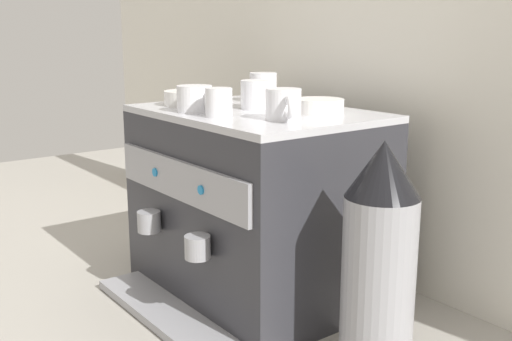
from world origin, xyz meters
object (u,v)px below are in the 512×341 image
Objects in this scene: ceramic_bowl_0 at (189,98)px; ceramic_cup_2 at (195,99)px; ceramic_cup_0 at (284,105)px; milk_pitcher at (181,223)px; ceramic_cup_3 at (256,94)px; ceramic_bowl_1 at (319,106)px; espresso_machine at (255,204)px; ceramic_cup_4 at (263,87)px; ceramic_cup_1 at (218,102)px; coffee_grinder at (379,258)px.

ceramic_cup_2 is at bearing -24.58° from ceramic_bowl_0.
ceramic_cup_0 is at bearing 18.11° from ceramic_cup_2.
ceramic_bowl_0 is 0.47m from milk_pitcher.
ceramic_bowl_1 is at bearing 22.40° from ceramic_cup_3.
ceramic_cup_0 is 0.93× the size of ceramic_bowl_1.
ceramic_cup_0 reaches higher than ceramic_cup_2.
ceramic_cup_2 is 0.88× the size of ceramic_cup_3.
espresso_machine is 5.01× the size of ceramic_bowl_1.
ceramic_cup_2 is at bearing -23.18° from milk_pitcher.
espresso_machine is 0.32m from ceramic_bowl_0.
ceramic_cup_4 is 0.27m from ceramic_bowl_1.
ceramic_bowl_0 is at bearing -149.38° from ceramic_cup_3.
ceramic_cup_2 is at bearing -161.89° from ceramic_cup_0.
ceramic_cup_3 is (-0.06, 0.15, 0.00)m from ceramic_cup_1.
ceramic_cup_3 is (0.04, 0.15, 0.00)m from ceramic_cup_2.
ceramic_cup_2 is at bearing -75.00° from ceramic_cup_4.
ceramic_cup_4 reaches higher than coffee_grinder.
ceramic_bowl_1 is at bearing 26.73° from ceramic_bowl_0.
ceramic_bowl_1 is at bearing 31.67° from espresso_machine.
ceramic_cup_2 is (-0.10, 0.00, -0.00)m from ceramic_cup_1.
ceramic_cup_1 is 0.79× the size of ceramic_cup_3.
ceramic_bowl_0 is (-0.16, -0.09, -0.02)m from ceramic_cup_3.
ceramic_cup_2 is at bearing -105.87° from ceramic_cup_3.
ceramic_bowl_0 is at bearing -175.74° from coffee_grinder.
espresso_machine is 1.28× the size of coffee_grinder.
ceramic_cup_0 is 0.20m from ceramic_cup_3.
ceramic_cup_0 is 0.35m from ceramic_bowl_0.
coffee_grinder is (0.30, -0.11, -0.25)m from ceramic_bowl_1.
ceramic_bowl_0 reaches higher than espresso_machine.
espresso_machine is at bearing 107.31° from ceramic_cup_1.
ceramic_cup_1 is at bearing -2.24° from ceramic_cup_2.
milk_pitcher is at bearing 157.59° from ceramic_bowl_0.
ceramic_cup_3 is at bearing 30.62° from ceramic_bowl_0.
espresso_machine is at bearing 163.10° from ceramic_cup_0.
ceramic_cup_2 is 0.29m from ceramic_bowl_1.
ceramic_cup_4 is (-0.11, 0.11, 0.00)m from ceramic_cup_3.
ceramic_cup_2 is (-0.23, -0.08, -0.00)m from ceramic_cup_0.
espresso_machine is at bearing 176.15° from coffee_grinder.
ceramic_cup_4 is at bearing 170.58° from ceramic_bowl_1.
ceramic_cup_1 is (0.04, -0.13, 0.27)m from espresso_machine.
ceramic_cup_3 is at bearing -157.60° from ceramic_bowl_1.
ceramic_cup_1 is at bearing -165.23° from coffee_grinder.
ceramic_cup_3 reaches higher than espresso_machine.
coffee_grinder is at bearing -6.20° from ceramic_cup_3.
espresso_machine is 5.38× the size of ceramic_cup_0.
ceramic_cup_2 is 0.83× the size of ceramic_bowl_0.
espresso_machine is 5.55× the size of ceramic_cup_2.
ceramic_cup_0 reaches higher than ceramic_bowl_1.
ceramic_cup_1 is 0.24m from ceramic_bowl_1.
ceramic_cup_0 is 1.03× the size of ceramic_cup_2.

